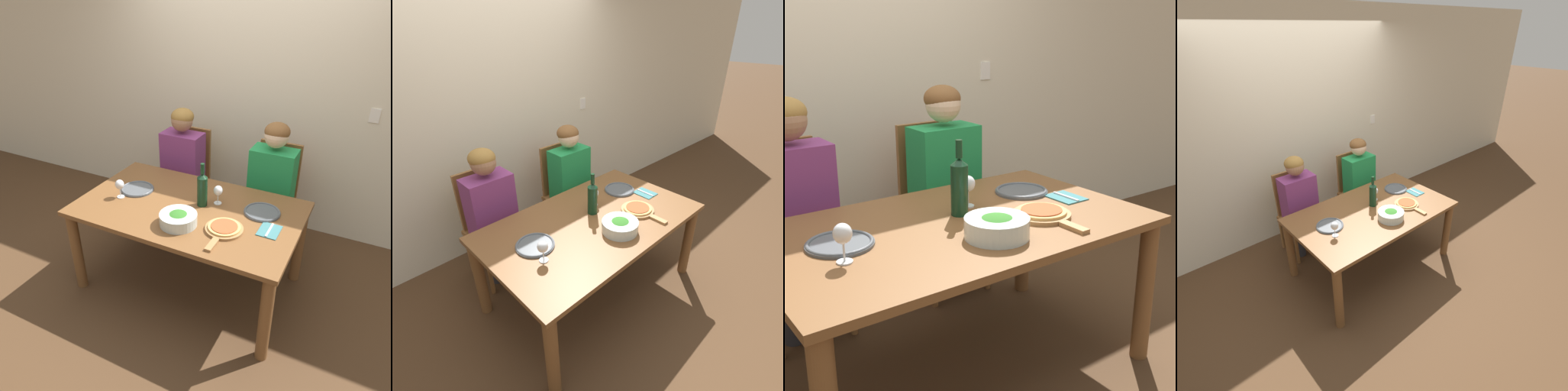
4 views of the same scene
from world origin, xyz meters
TOP-DOWN VIEW (x-y plane):
  - ground_plane at (0.00, 0.00)m, footprint 40.00×40.00m
  - back_wall at (0.00, 1.28)m, footprint 10.00×0.06m
  - dining_table at (0.00, 0.00)m, footprint 1.68×1.01m
  - chair_left at (-0.46, 0.84)m, footprint 0.42×0.42m
  - chair_right at (0.42, 0.84)m, footprint 0.42×0.42m
  - person_woman at (-0.46, 0.72)m, footprint 0.47×0.51m
  - person_man at (0.42, 0.72)m, footprint 0.47×0.51m
  - wine_bottle at (0.08, 0.07)m, footprint 0.08×0.08m
  - broccoli_bowl at (0.04, -0.24)m, footprint 0.27×0.27m
  - dinner_plate_left at (-0.50, 0.05)m, footprint 0.27×0.27m
  - dinner_plate_right at (0.52, 0.17)m, footprint 0.27×0.27m
  - pizza_on_board at (0.36, -0.17)m, footprint 0.27×0.41m
  - wine_glass_left at (-0.55, -0.11)m, footprint 0.07×0.07m
  - wine_glass_right at (0.17, 0.15)m, footprint 0.07×0.07m
  - fork_on_napkin at (0.64, -0.03)m, footprint 0.14×0.18m

SIDE VIEW (x-z plane):
  - ground_plane at x=0.00m, z-range 0.00..0.00m
  - chair_left at x=-0.46m, z-range 0.03..1.03m
  - chair_right at x=0.42m, z-range 0.03..1.03m
  - dining_table at x=0.00m, z-range 0.26..0.99m
  - fork_on_napkin at x=0.64m, z-range 0.73..0.75m
  - dinner_plate_left at x=-0.50m, z-range 0.73..0.75m
  - dinner_plate_right at x=0.52m, z-range 0.73..0.75m
  - person_woman at x=-0.46m, z-range 0.13..1.37m
  - person_man at x=0.42m, z-range 0.13..1.37m
  - pizza_on_board at x=0.36m, z-range 0.73..0.77m
  - broccoli_bowl at x=0.04m, z-range 0.73..0.83m
  - wine_glass_left at x=-0.55m, z-range 0.76..0.92m
  - wine_glass_right at x=0.17m, z-range 0.76..0.92m
  - wine_bottle at x=0.08m, z-range 0.70..1.05m
  - back_wall at x=0.00m, z-range 0.00..2.70m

